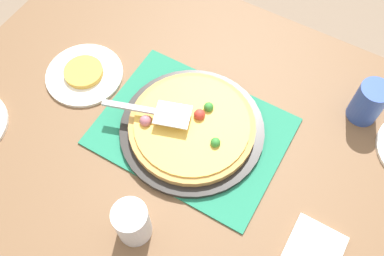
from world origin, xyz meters
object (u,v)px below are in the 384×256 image
Objects in this scene: plate_near_left at (85,75)px; served_slice_left at (84,72)px; pizza_pan at (192,129)px; pizza_server at (154,111)px; napkin_stack at (314,248)px; cup_corner at (132,222)px; pizza at (191,125)px; cup_near at (368,102)px.

served_slice_left reaches higher than plate_near_left.
pizza_server is (0.09, 0.03, 0.06)m from pizza_pan.
pizza_pan is 3.17× the size of napkin_stack.
cup_corner reaches higher than napkin_stack.
served_slice_left is 0.92× the size of napkin_stack.
served_slice_left is at bearing 0.00° from plate_near_left.
pizza_pan is 1.15× the size of pizza.
cup_corner is at bearing 141.33° from plate_near_left.
plate_near_left is 2.00× the size of served_slice_left.
pizza reaches higher than napkin_stack.
pizza is at bearing -86.39° from cup_corner.
pizza_pan is at bearing -86.70° from cup_corner.
pizza is (0.00, 0.00, 0.02)m from pizza_pan.
plate_near_left is at bearing -38.67° from cup_corner.
served_slice_left is 0.27m from pizza_server.
plate_near_left is 0.01m from served_slice_left.
plate_near_left is 1.83× the size of cup_near.
plate_near_left is 1.83× the size of napkin_stack.
cup_near reaches higher than pizza.
pizza reaches higher than served_slice_left.
pizza is at bearing -17.78° from napkin_stack.
pizza_pan reaches higher than napkin_stack.
cup_near reaches higher than napkin_stack.
served_slice_left reaches higher than pizza_pan.
cup_near is 0.56m from pizza_server.
napkin_stack is at bearing 93.67° from cup_near.
plate_near_left is (0.36, -0.01, -0.03)m from pizza.
napkin_stack is at bearing 162.22° from pizza.
cup_corner is at bearing 141.33° from served_slice_left.
pizza_pan is 0.42m from napkin_stack.
cup_corner is at bearing 23.80° from napkin_stack.
cup_corner is 0.52× the size of pizza_server.
pizza is at bearing 36.58° from cup_near.
pizza is 0.36m from served_slice_left.
pizza_pan is at bearing -161.68° from pizza_server.
cup_corner reaches higher than pizza.
pizza is 0.30m from cup_corner.
cup_corner is 0.29m from pizza_server.
pizza_server is (0.46, 0.31, 0.01)m from cup_near.
pizza_pan is at bearing 179.12° from served_slice_left.
pizza is 0.46m from cup_near.
pizza_pan is at bearing -17.89° from napkin_stack.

